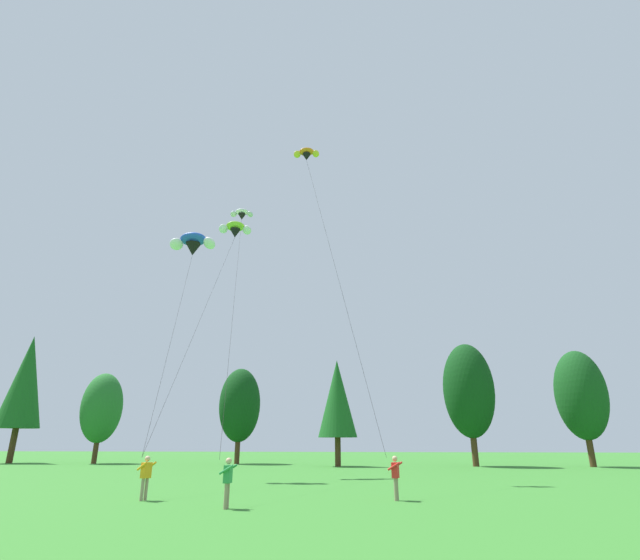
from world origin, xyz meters
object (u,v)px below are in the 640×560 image
object	(u,v)px
parafoil_kite_mid_white	(242,215)
parafoil_kite_far_orange	(307,155)
parafoil_kite_low_blue_white	(193,244)
kite_flyer_far	(395,474)
kite_flyer_mid	(228,478)
kite_flyer_near	(146,474)
parafoil_kite_high_lime_white	(235,230)

from	to	relation	value
parafoil_kite_mid_white	parafoil_kite_far_orange	size ratio (longest dim) A/B	0.87
parafoil_kite_mid_white	parafoil_kite_low_blue_white	distance (m)	7.23
parafoil_kite_far_orange	kite_flyer_far	bearing A→B (deg)	-64.45
kite_flyer_far	parafoil_kite_far_orange	distance (m)	26.40
kite_flyer_mid	parafoil_kite_low_blue_white	size ratio (longest dim) A/B	0.11
parafoil_kite_far_orange	kite_flyer_near	bearing A→B (deg)	-110.92
kite_flyer_near	parafoil_kite_low_blue_white	bearing A→B (deg)	107.94
parafoil_kite_low_blue_white	kite_flyer_mid	bearing A→B (deg)	-60.26
kite_flyer_far	parafoil_kite_high_lime_white	xyz separation A→B (m)	(-11.99, 14.65, 18.45)
parafoil_kite_mid_white	parafoil_kite_low_blue_white	size ratio (longest dim) A/B	1.28
kite_flyer_mid	parafoil_kite_low_blue_white	distance (m)	22.04
kite_flyer_near	parafoil_kite_far_orange	world-z (taller)	parafoil_kite_far_orange
parafoil_kite_high_lime_white	parafoil_kite_low_blue_white	xyz separation A→B (m)	(-1.94, -4.10, -3.02)
kite_flyer_far	parafoil_kite_low_blue_white	xyz separation A→B (m)	(-13.92, 10.55, 15.43)
parafoil_kite_high_lime_white	parafoil_kite_far_orange	distance (m)	8.80
kite_flyer_near	kite_flyer_mid	world-z (taller)	same
parafoil_kite_low_blue_white	kite_flyer_near	bearing A→B (deg)	-72.06
parafoil_kite_mid_white	parafoil_kite_far_orange	xyz separation A→B (m)	(6.32, -4.14, 2.96)
kite_flyer_near	parafoil_kite_mid_white	xyz separation A→B (m)	(-1.57, 16.55, 20.28)
kite_flyer_near	parafoil_kite_low_blue_white	distance (m)	19.71
kite_flyer_near	parafoil_kite_mid_white	bearing A→B (deg)	95.42
parafoil_kite_mid_white	parafoil_kite_far_orange	world-z (taller)	parafoil_kite_far_orange
kite_flyer_near	kite_flyer_far	size ratio (longest dim) A/B	1.00
parafoil_kite_mid_white	kite_flyer_mid	bearing A→B (deg)	-73.20
kite_flyer_far	parafoil_kite_high_lime_white	world-z (taller)	parafoil_kite_high_lime_white
parafoil_kite_high_lime_white	parafoil_kite_far_orange	size ratio (longest dim) A/B	0.80
kite_flyer_mid	parafoil_kite_low_blue_white	bearing A→B (deg)	119.74
kite_flyer_far	parafoil_kite_low_blue_white	size ratio (longest dim) A/B	0.11
kite_flyer_near	parafoil_kite_mid_white	distance (m)	26.23
kite_flyer_mid	parafoil_kite_high_lime_white	size ratio (longest dim) A/B	0.09
kite_flyer_far	parafoil_kite_far_orange	xyz separation A→B (m)	(-5.40, 11.30, 23.24)
kite_flyer_mid	parafoil_kite_high_lime_white	bearing A→B (deg)	108.28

